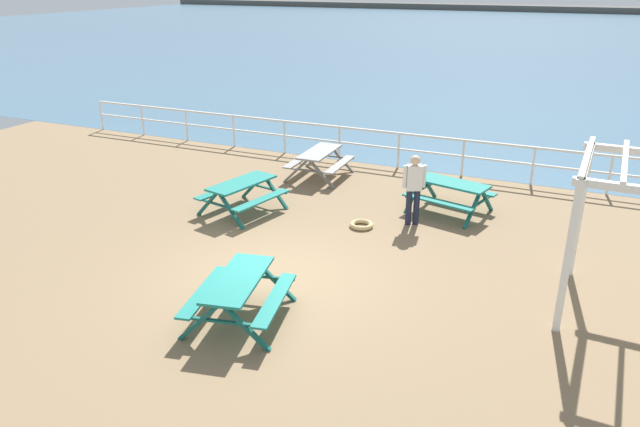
{
  "coord_description": "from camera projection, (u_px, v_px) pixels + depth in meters",
  "views": [
    {
      "loc": [
        4.95,
        -8.92,
        5.41
      ],
      "look_at": [
        0.22,
        1.56,
        0.8
      ],
      "focal_mm": 33.53,
      "sensor_mm": 36.0,
      "label": 1
    }
  ],
  "objects": [
    {
      "name": "sea_band",
      "position": [
        542.0,
        36.0,
        56.08
      ],
      "size": [
        142.0,
        90.0,
        0.01
      ],
      "primitive_type": "cube",
      "color": "#476B84",
      "rests_on": "ground"
    },
    {
      "name": "distant_shoreline",
      "position": [
        569.0,
        12.0,
        92.46
      ],
      "size": [
        142.0,
        6.0,
        1.8
      ],
      "primitive_type": "cube",
      "color": "#4C4C47",
      "rests_on": "ground"
    },
    {
      "name": "ground_plane",
      "position": [
        276.0,
        283.0,
        11.49
      ],
      "size": [
        30.0,
        24.0,
        0.2
      ],
      "primitive_type": "cube",
      "color": "#846B4C"
    },
    {
      "name": "picnic_table_mid_centre",
      "position": [
        450.0,
        189.0,
        14.44
      ],
      "size": [
        2.11,
        1.9,
        0.8
      ],
      "rotation": [
        0.0,
        0.0,
        -0.25
      ],
      "color": "#1E7A70",
      "rests_on": "ground"
    },
    {
      "name": "picnic_table_near_left",
      "position": [
        239.0,
        288.0,
        9.88
      ],
      "size": [
        1.85,
        2.07,
        0.8
      ],
      "rotation": [
        0.0,
        0.0,
        1.78
      ],
      "color": "#1E7A70",
      "rests_on": "ground"
    },
    {
      "name": "picnic_table_near_right",
      "position": [
        242.0,
        189.0,
        14.43
      ],
      "size": [
        1.86,
        2.08,
        0.8
      ],
      "rotation": [
        0.0,
        0.0,
        1.35
      ],
      "color": "#1E7A70",
      "rests_on": "ground"
    },
    {
      "name": "picnic_table_far_right",
      "position": [
        320.0,
        157.0,
        16.95
      ],
      "size": [
        1.59,
        1.84,
        0.8
      ],
      "rotation": [
        0.0,
        0.0,
        1.6
      ],
      "color": "gray",
      "rests_on": "ground"
    },
    {
      "name": "rope_coil",
      "position": [
        362.0,
        225.0,
        13.74
      ],
      "size": [
        0.55,
        0.55,
        0.11
      ],
      "primitive_type": "torus",
      "color": "tan",
      "rests_on": "ground"
    },
    {
      "name": "seaward_railing",
      "position": [
        399.0,
        143.0,
        17.73
      ],
      "size": [
        23.07,
        0.07,
        1.08
      ],
      "color": "white",
      "rests_on": "ground"
    },
    {
      "name": "visitor",
      "position": [
        414.0,
        186.0,
        13.58
      ],
      "size": [
        0.48,
        0.35,
        1.66
      ],
      "rotation": [
        0.0,
        0.0,
        2.05
      ],
      "color": "#1E2338",
      "rests_on": "ground"
    }
  ]
}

